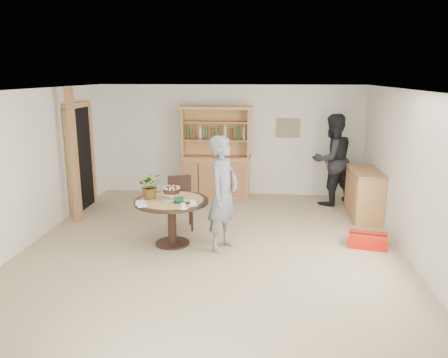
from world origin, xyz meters
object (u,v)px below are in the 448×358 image
Objects in this scene: dining_table at (172,209)px; dining_chair at (180,199)px; hutch at (216,166)px; sideboard at (364,193)px; adult_person at (332,160)px; red_suitcase at (368,240)px; teen_boy at (223,194)px.

dining_chair is at bearing 91.50° from dining_table.
sideboard is at bearing -22.21° from hutch.
dining_chair is at bearing 1.01° from adult_person.
sideboard is 3.85m from dining_table.
hutch is 3.99m from red_suitcase.
red_suitcase is at bearing -60.79° from teen_boy.
adult_person reaches higher than dining_chair.
dining_chair is at bearing -100.44° from hutch.
dining_chair is 1.33m from teen_boy.
hutch is 1.62× the size of sideboard.
adult_person reaches higher than teen_boy.
sideboard is 0.65× the size of adult_person.
teen_boy reaches higher than dining_chair.
dining_table reaches higher than red_suitcase.
dining_table is at bearing 104.72° from teen_boy.
sideboard is at bearing -0.61° from dining_chair.
teen_boy is at bearing -62.57° from dining_chair.
teen_boy is at bearing -81.38° from hutch.
hutch is 1.70× the size of dining_table.
dining_table is 0.83m from dining_chair.
dining_table is (-3.42, -1.76, 0.13)m from sideboard.
adult_person is (-0.53, 0.82, 0.49)m from sideboard.
teen_boy is 3.37m from adult_person.
teen_boy reaches higher than sideboard.
teen_boy reaches higher than dining_table.
hutch is 1.12× the size of teen_boy.
dining_chair is at bearing -164.78° from sideboard.
hutch reaches higher than red_suitcase.
adult_person is (2.91, 1.76, 0.43)m from dining_chair.
hutch is 1.05× the size of adult_person.
teen_boy is (0.87, -0.93, 0.38)m from dining_chair.
dining_chair is at bearing -177.81° from red_suitcase.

